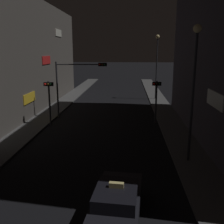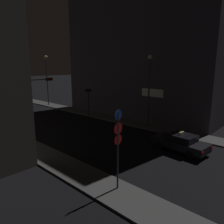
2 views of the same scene
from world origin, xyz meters
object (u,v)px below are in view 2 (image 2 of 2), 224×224
object	(u,v)px
street_lamp_near_block	(149,81)
street_lamp_far_block	(47,72)
taxi	(180,142)
traffic_light_overhead	(29,92)
traffic_light_right_kerb	(88,97)
sign_pole_left	(118,142)
traffic_light_left_kerb	(25,108)

from	to	relation	value
street_lamp_near_block	street_lamp_far_block	size ratio (longest dim) A/B	0.92
taxi	traffic_light_overhead	size ratio (longest dim) A/B	0.84
street_lamp_far_block	traffic_light_right_kerb	bearing A→B (deg)	-95.43
traffic_light_right_kerb	sign_pole_left	distance (m)	17.75
traffic_light_right_kerb	sign_pole_left	bearing A→B (deg)	-126.14
traffic_light_right_kerb	street_lamp_near_block	world-z (taller)	street_lamp_near_block
traffic_light_right_kerb	street_lamp_far_block	xyz separation A→B (m)	(1.13, 11.87, 3.09)
traffic_light_overhead	street_lamp_far_block	bearing A→B (deg)	51.20
taxi	traffic_light_left_kerb	size ratio (longest dim) A/B	1.16
street_lamp_far_block	street_lamp_near_block	bearing A→B (deg)	-90.04
traffic_light_overhead	street_lamp_near_block	bearing A→B (deg)	-48.36
street_lamp_near_block	traffic_light_left_kerb	bearing A→B (deg)	145.97
traffic_light_right_kerb	taxi	bearing A→B (deg)	-101.35
sign_pole_left	street_lamp_near_block	bearing A→B (deg)	26.05
traffic_light_left_kerb	traffic_light_right_kerb	size ratio (longest dim) A/B	1.02
traffic_light_right_kerb	street_lamp_far_block	size ratio (longest dim) A/B	0.46
street_lamp_far_block	traffic_light_overhead	bearing A→B (deg)	-128.80
traffic_light_overhead	street_lamp_far_block	size ratio (longest dim) A/B	0.65
traffic_light_overhead	sign_pole_left	xyz separation A→B (m)	(-2.92, -15.41, -1.20)
sign_pole_left	traffic_light_right_kerb	bearing A→B (deg)	53.86
traffic_light_left_kerb	sign_pole_left	distance (m)	12.81
taxi	traffic_light_right_kerb	bearing A→B (deg)	78.65
traffic_light_left_kerb	street_lamp_near_block	xyz separation A→B (m)	(10.52, -7.10, 2.33)
taxi	traffic_light_overhead	distance (m)	16.46
traffic_light_overhead	traffic_light_left_kerb	distance (m)	3.44
traffic_light_left_kerb	traffic_light_right_kerb	distance (m)	9.54
traffic_light_left_kerb	traffic_light_overhead	bearing A→B (deg)	54.91
traffic_light_left_kerb	street_lamp_far_block	xyz separation A→B (m)	(10.54, 13.44, 3.03)
traffic_light_left_kerb	street_lamp_near_block	size ratio (longest dim) A/B	0.51
street_lamp_near_block	traffic_light_right_kerb	bearing A→B (deg)	97.33
taxi	sign_pole_left	xyz separation A→B (m)	(-7.58, 0.03, 2.05)
street_lamp_near_block	street_lamp_far_block	distance (m)	20.56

